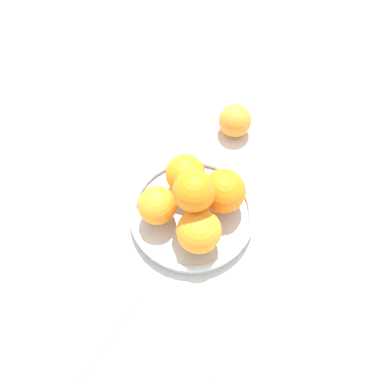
# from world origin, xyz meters

# --- Properties ---
(ground_plane) EXTENTS (4.00, 4.00, 0.00)m
(ground_plane) POSITION_xyz_m (0.00, 0.00, 0.00)
(ground_plane) COLOR beige
(fruit_bowl) EXTENTS (0.23, 0.23, 0.03)m
(fruit_bowl) POSITION_xyz_m (0.00, 0.00, 0.01)
(fruit_bowl) COLOR silver
(fruit_bowl) RESTS_ON ground_plane
(orange_pile) EXTENTS (0.17, 0.17, 0.13)m
(orange_pile) POSITION_xyz_m (-0.01, 0.00, 0.08)
(orange_pile) COLOR orange
(orange_pile) RESTS_ON fruit_bowl
(stray_orange) EXTENTS (0.07, 0.07, 0.07)m
(stray_orange) POSITION_xyz_m (-0.00, -0.23, 0.03)
(stray_orange) COLOR orange
(stray_orange) RESTS_ON ground_plane
(drinking_glass) EXTENTS (0.07, 0.07, 0.10)m
(drinking_glass) POSITION_xyz_m (-0.18, 0.23, 0.05)
(drinking_glass) COLOR silver
(drinking_glass) RESTS_ON ground_plane
(napkin_folded) EXTENTS (0.18, 0.18, 0.01)m
(napkin_folded) POSITION_xyz_m (0.11, 0.24, 0.00)
(napkin_folded) COLOR silver
(napkin_folded) RESTS_ON ground_plane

